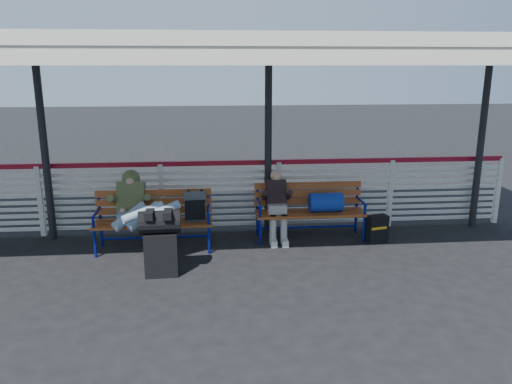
{
  "coord_description": "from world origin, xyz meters",
  "views": [
    {
      "loc": [
        0.85,
        -6.41,
        2.8
      ],
      "look_at": [
        1.53,
        1.0,
        0.91
      ],
      "focal_mm": 35.0,
      "sensor_mm": 36.0,
      "label": 1
    }
  ],
  "objects": [
    {
      "name": "luggage_stack",
      "position": [
        0.14,
        0.06,
        0.5
      ],
      "size": [
        0.57,
        0.34,
        0.92
      ],
      "rotation": [
        0.0,
        0.0,
        0.05
      ],
      "color": "black",
      "rests_on": "ground"
    },
    {
      "name": "bench_left",
      "position": [
        0.13,
        1.09,
        0.59
      ],
      "size": [
        1.8,
        0.56,
        0.92
      ],
      "color": "#9D461E",
      "rests_on": "ground"
    },
    {
      "name": "fence",
      "position": [
        0.0,
        1.9,
        0.66
      ],
      "size": [
        12.08,
        0.08,
        1.24
      ],
      "color": "silver",
      "rests_on": "ground"
    },
    {
      "name": "companion_person",
      "position": [
        1.9,
        1.36,
        0.6
      ],
      "size": [
        0.32,
        0.66,
        1.15
      ],
      "color": "#B2ADA1",
      "rests_on": "ground"
    },
    {
      "name": "ground",
      "position": [
        0.0,
        0.0,
        0.0
      ],
      "size": [
        60.0,
        60.0,
        0.0
      ],
      "primitive_type": "plane",
      "color": "black",
      "rests_on": "ground"
    },
    {
      "name": "bench_right",
      "position": [
        2.56,
        1.37,
        0.58
      ],
      "size": [
        1.8,
        0.56,
        0.92
      ],
      "color": "#9D461E",
      "rests_on": "ground"
    },
    {
      "name": "canopy",
      "position": [
        -0.0,
        0.87,
        3.04
      ],
      "size": [
        12.6,
        3.6,
        3.16
      ],
      "color": "silver",
      "rests_on": "ground"
    },
    {
      "name": "suitcase_side",
      "position": [
        3.5,
        1.06,
        0.23
      ],
      "size": [
        0.36,
        0.27,
        0.45
      ],
      "rotation": [
        0.0,
        0.0,
        0.24
      ],
      "color": "black",
      "rests_on": "ground"
    },
    {
      "name": "traveler_man",
      "position": [
        -0.2,
        0.75,
        0.74
      ],
      "size": [
        0.94,
        1.64,
        0.77
      ],
      "color": "#899FB8",
      "rests_on": "ground"
    }
  ]
}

